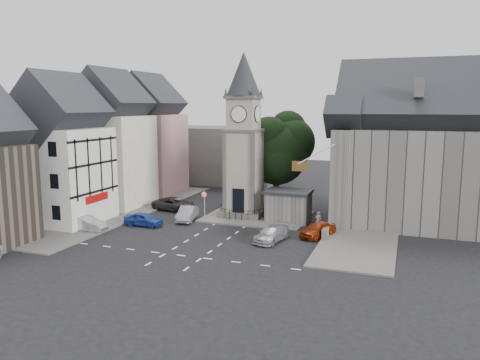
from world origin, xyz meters
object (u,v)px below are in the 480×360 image
at_px(stone_shelter, 289,206).
at_px(car_east_red, 318,230).
at_px(clock_tower, 244,136).
at_px(pedestrian, 318,220).
at_px(car_west_blue, 144,219).

height_order(stone_shelter, car_east_red, stone_shelter).
bearing_deg(clock_tower, stone_shelter, -5.84).
height_order(clock_tower, stone_shelter, clock_tower).
xyz_separation_m(clock_tower, car_east_red, (8.50, -4.99, -7.47)).
bearing_deg(pedestrian, car_west_blue, -6.25).
xyz_separation_m(stone_shelter, car_west_blue, (-12.30, -6.30, -0.92)).
height_order(stone_shelter, pedestrian, stone_shelter).
bearing_deg(car_east_red, car_west_blue, -148.69).
bearing_deg(clock_tower, pedestrian, -14.28).
relative_size(stone_shelter, car_east_red, 1.12).
bearing_deg(pedestrian, car_east_red, 76.29).
bearing_deg(stone_shelter, pedestrian, -25.77).
bearing_deg(clock_tower, car_west_blue, -137.83).
xyz_separation_m(stone_shelter, car_east_red, (3.70, -4.50, -0.90)).
bearing_deg(car_west_blue, pedestrian, -74.07).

